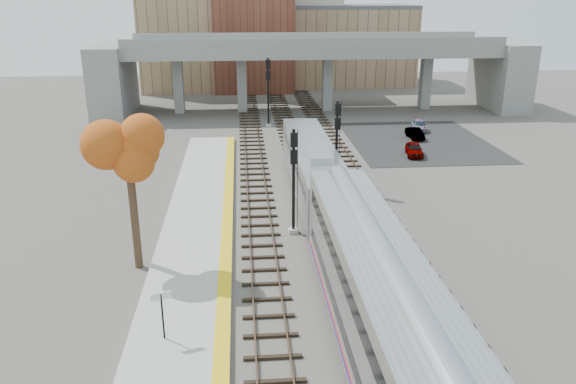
{
  "coord_description": "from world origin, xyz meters",
  "views": [
    {
      "loc": [
        -4.26,
        -27.22,
        14.65
      ],
      "look_at": [
        -1.37,
        6.56,
        2.5
      ],
      "focal_mm": 35.0,
      "sensor_mm": 36.0,
      "label": 1
    }
  ],
  "objects_px": {
    "car_a": "(414,149)",
    "coach": "(392,337)",
    "car_b": "(415,134)",
    "locomotive": "(313,168)",
    "car_c": "(419,126)",
    "signal_mast_far": "(268,92)",
    "tree": "(128,150)",
    "signal_mast_mid": "(337,147)",
    "signal_mast_near": "(294,184)"
  },
  "relations": [
    {
      "from": "locomotive",
      "to": "car_c",
      "type": "distance_m",
      "value": 24.85
    },
    {
      "from": "signal_mast_far",
      "to": "tree",
      "type": "bearing_deg",
      "value": -104.91
    },
    {
      "from": "locomotive",
      "to": "car_b",
      "type": "xyz_separation_m",
      "value": [
        12.91,
        16.46,
        -1.68
      ]
    },
    {
      "from": "locomotive",
      "to": "coach",
      "type": "height_order",
      "value": "coach"
    },
    {
      "from": "locomotive",
      "to": "car_c",
      "type": "xyz_separation_m",
      "value": [
        14.54,
        20.09,
        -1.69
      ]
    },
    {
      "from": "signal_mast_far",
      "to": "tree",
      "type": "height_order",
      "value": "tree"
    },
    {
      "from": "signal_mast_mid",
      "to": "tree",
      "type": "xyz_separation_m",
      "value": [
        -13.21,
        -12.19,
        3.4
      ]
    },
    {
      "from": "locomotive",
      "to": "car_a",
      "type": "distance_m",
      "value": 15.01
    },
    {
      "from": "signal_mast_near",
      "to": "car_c",
      "type": "distance_m",
      "value": 31.72
    },
    {
      "from": "coach",
      "to": "car_c",
      "type": "xyz_separation_m",
      "value": [
        14.54,
        42.69,
        -2.21
      ]
    },
    {
      "from": "car_a",
      "to": "car_b",
      "type": "xyz_separation_m",
      "value": [
        1.99,
        6.29,
        -0.06
      ]
    },
    {
      "from": "car_a",
      "to": "signal_mast_far",
      "type": "bearing_deg",
      "value": 143.82
    },
    {
      "from": "car_a",
      "to": "car_b",
      "type": "bearing_deg",
      "value": 82.02
    },
    {
      "from": "coach",
      "to": "car_c",
      "type": "bearing_deg",
      "value": 71.2
    },
    {
      "from": "signal_mast_far",
      "to": "car_a",
      "type": "relative_size",
      "value": 2.15
    },
    {
      "from": "car_c",
      "to": "car_b",
      "type": "bearing_deg",
      "value": -105.92
    },
    {
      "from": "car_a",
      "to": "car_c",
      "type": "height_order",
      "value": "car_a"
    },
    {
      "from": "signal_mast_near",
      "to": "car_c",
      "type": "relative_size",
      "value": 1.81
    },
    {
      "from": "locomotive",
      "to": "tree",
      "type": "xyz_separation_m",
      "value": [
        -11.21,
        -10.67,
        4.54
      ]
    },
    {
      "from": "locomotive",
      "to": "signal_mast_near",
      "type": "bearing_deg",
      "value": -107.22
    },
    {
      "from": "signal_mast_near",
      "to": "car_a",
      "type": "distance_m",
      "value": 21.54
    },
    {
      "from": "car_a",
      "to": "car_c",
      "type": "xyz_separation_m",
      "value": [
        3.61,
        9.92,
        -0.07
      ]
    },
    {
      "from": "car_a",
      "to": "car_b",
      "type": "height_order",
      "value": "car_a"
    },
    {
      "from": "coach",
      "to": "car_b",
      "type": "height_order",
      "value": "coach"
    },
    {
      "from": "locomotive",
      "to": "coach",
      "type": "distance_m",
      "value": 22.61
    },
    {
      "from": "tree",
      "to": "locomotive",
      "type": "bearing_deg",
      "value": 43.59
    },
    {
      "from": "car_c",
      "to": "car_a",
      "type": "bearing_deg",
      "value": -101.83
    },
    {
      "from": "car_c",
      "to": "signal_mast_near",
      "type": "bearing_deg",
      "value": -113.58
    },
    {
      "from": "coach",
      "to": "car_b",
      "type": "xyz_separation_m",
      "value": [
        12.91,
        39.07,
        -2.2
      ]
    },
    {
      "from": "coach",
      "to": "signal_mast_far",
      "type": "relative_size",
      "value": 3.24
    },
    {
      "from": "coach",
      "to": "car_b",
      "type": "distance_m",
      "value": 41.21
    },
    {
      "from": "locomotive",
      "to": "car_c",
      "type": "bearing_deg",
      "value": 54.11
    },
    {
      "from": "signal_mast_near",
      "to": "car_b",
      "type": "distance_m",
      "value": 27.8
    },
    {
      "from": "signal_mast_mid",
      "to": "signal_mast_far",
      "type": "height_order",
      "value": "signal_mast_far"
    },
    {
      "from": "locomotive",
      "to": "car_b",
      "type": "bearing_deg",
      "value": 51.89
    },
    {
      "from": "signal_mast_near",
      "to": "signal_mast_far",
      "type": "xyz_separation_m",
      "value": [
        0.0,
        30.32,
        0.62
      ]
    },
    {
      "from": "car_a",
      "to": "coach",
      "type": "bearing_deg",
      "value": -98.84
    },
    {
      "from": "tree",
      "to": "car_c",
      "type": "bearing_deg",
      "value": 50.07
    },
    {
      "from": "car_b",
      "to": "car_c",
      "type": "height_order",
      "value": "car_b"
    },
    {
      "from": "locomotive",
      "to": "coach",
      "type": "bearing_deg",
      "value": -90.0
    },
    {
      "from": "signal_mast_far",
      "to": "signal_mast_near",
      "type": "bearing_deg",
      "value": -90.0
    },
    {
      "from": "locomotive",
      "to": "coach",
      "type": "xyz_separation_m",
      "value": [
        -0.0,
        -22.61,
        0.52
      ]
    },
    {
      "from": "tree",
      "to": "signal_mast_mid",
      "type": "bearing_deg",
      "value": 42.7
    },
    {
      "from": "locomotive",
      "to": "coach",
      "type": "relative_size",
      "value": 0.76
    },
    {
      "from": "car_c",
      "to": "signal_mast_mid",
      "type": "bearing_deg",
      "value": -115.83
    },
    {
      "from": "signal_mast_near",
      "to": "car_b",
      "type": "relative_size",
      "value": 2.03
    },
    {
      "from": "car_b",
      "to": "tree",
      "type": "bearing_deg",
      "value": -133.21
    },
    {
      "from": "signal_mast_near",
      "to": "signal_mast_far",
      "type": "height_order",
      "value": "signal_mast_far"
    },
    {
      "from": "car_b",
      "to": "car_c",
      "type": "xyz_separation_m",
      "value": [
        1.62,
        3.63,
        -0.01
      ]
    },
    {
      "from": "coach",
      "to": "tree",
      "type": "relative_size",
      "value": 2.72
    }
  ]
}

